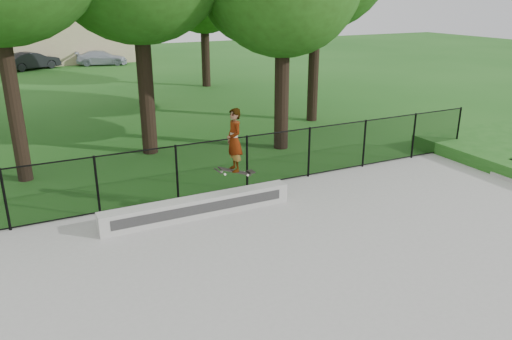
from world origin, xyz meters
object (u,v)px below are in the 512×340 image
object	(u,v)px
car_b	(32,61)
car_c	(102,58)
skater_airborne	(234,142)
grind_ledge	(198,207)

from	to	relation	value
car_b	car_c	world-z (taller)	car_b
car_b	skater_airborne	world-z (taller)	skater_airborne
grind_ledge	skater_airborne	xyz separation A→B (m)	(0.93, -0.11, 1.54)
grind_ledge	car_c	size ratio (longest dim) A/B	1.37
grind_ledge	car_c	bearing A→B (deg)	84.12
car_b	car_c	bearing A→B (deg)	-111.93
car_b	grind_ledge	bearing A→B (deg)	159.31
grind_ledge	skater_airborne	bearing A→B (deg)	-6.48
car_b	skater_airborne	distance (m)	29.66
car_b	car_c	size ratio (longest dim) A/B	1.00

